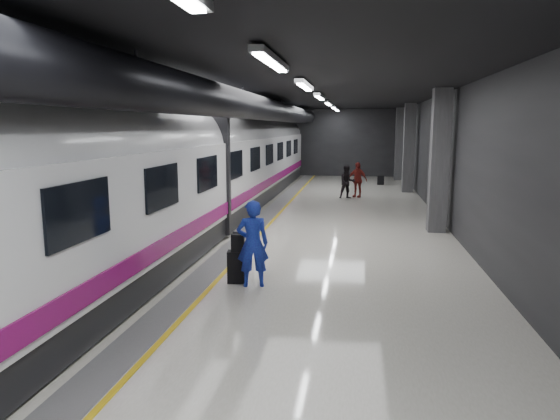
{
  "coord_description": "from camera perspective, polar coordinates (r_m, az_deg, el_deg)",
  "views": [
    {
      "loc": [
        2.05,
        -14.32,
        3.32
      ],
      "look_at": [
        0.05,
        -1.69,
        1.19
      ],
      "focal_mm": 32.0,
      "sensor_mm": 36.0,
      "label": 1
    }
  ],
  "objects": [
    {
      "name": "train",
      "position": [
        15.32,
        -11.31,
        4.61
      ],
      "size": [
        3.05,
        38.0,
        4.05
      ],
      "color": "black",
      "rests_on": "ground"
    },
    {
      "name": "suitcase_far",
      "position": [
        29.56,
        11.42,
        3.37
      ],
      "size": [
        0.4,
        0.29,
        0.54
      ],
      "primitive_type": "cube",
      "rotation": [
        0.0,
        0.0,
        0.15
      ],
      "color": "black",
      "rests_on": "ground"
    },
    {
      "name": "shoulder_bag",
      "position": [
        10.67,
        -4.84,
        -3.77
      ],
      "size": [
        0.3,
        0.18,
        0.37
      ],
      "primitive_type": "cube",
      "rotation": [
        0.0,
        0.0,
        0.12
      ],
      "color": "black",
      "rests_on": "suitcase_main"
    },
    {
      "name": "traveler_main",
      "position": [
        10.43,
        -3.14,
        -3.86
      ],
      "size": [
        0.76,
        0.6,
        1.83
      ],
      "primitive_type": "imported",
      "rotation": [
        0.0,
        0.0,
        3.4
      ],
      "color": "#1740AF",
      "rests_on": "ground"
    },
    {
      "name": "ground",
      "position": [
        14.84,
        0.82,
        -3.45
      ],
      "size": [
        40.0,
        40.0,
        0.0
      ],
      "primitive_type": "plane",
      "color": "silver",
      "rests_on": "ground"
    },
    {
      "name": "platform_hall",
      "position": [
        15.46,
        0.29,
        10.28
      ],
      "size": [
        10.02,
        40.02,
        4.51
      ],
      "color": "black",
      "rests_on": "ground"
    },
    {
      "name": "suitcase_main",
      "position": [
        10.84,
        -4.87,
        -6.48
      ],
      "size": [
        0.46,
        0.33,
        0.7
      ],
      "primitive_type": "cube",
      "rotation": [
        0.0,
        0.0,
        0.15
      ],
      "color": "black",
      "rests_on": "ground"
    },
    {
      "name": "traveler_far_a",
      "position": [
        23.52,
        7.68,
        3.2
      ],
      "size": [
        0.89,
        0.77,
        1.56
      ],
      "primitive_type": "imported",
      "rotation": [
        0.0,
        0.0,
        0.27
      ],
      "color": "black",
      "rests_on": "ground"
    },
    {
      "name": "traveler_far_b",
      "position": [
        24.08,
        8.83,
        3.44
      ],
      "size": [
        1.06,
        0.76,
        1.67
      ],
      "primitive_type": "imported",
      "rotation": [
        0.0,
        0.0,
        -0.41
      ],
      "color": "#982E16",
      "rests_on": "ground"
    }
  ]
}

